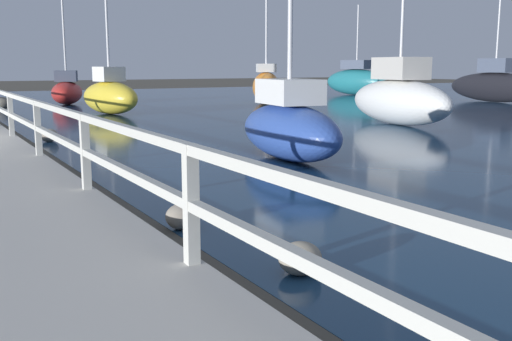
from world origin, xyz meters
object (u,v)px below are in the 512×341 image
(sailboat_teal, at_px, (356,80))
(sailboat_yellow, at_px, (110,95))
(sailboat_white, at_px, (399,98))
(sailboat_blue, at_px, (289,125))
(sailboat_orange, at_px, (266,86))
(sailboat_black, at_px, (495,85))
(sailboat_red, at_px, (67,91))

(sailboat_teal, height_order, sailboat_yellow, sailboat_yellow)
(sailboat_white, relative_size, sailboat_yellow, 1.10)
(sailboat_blue, xyz_separation_m, sailboat_teal, (16.94, 19.06, 0.22))
(sailboat_blue, bearing_deg, sailboat_white, 39.33)
(sailboat_teal, relative_size, sailboat_orange, 0.90)
(sailboat_blue, distance_m, sailboat_orange, 17.07)
(sailboat_orange, xyz_separation_m, sailboat_yellow, (-8.15, -2.74, -0.09))
(sailboat_yellow, bearing_deg, sailboat_black, -19.72)
(sailboat_teal, xyz_separation_m, sailboat_yellow, (-16.80, -6.87, -0.17))
(sailboat_blue, bearing_deg, sailboat_teal, 55.40)
(sailboat_white, bearing_deg, sailboat_orange, 89.38)
(sailboat_white, height_order, sailboat_red, sailboat_white)
(sailboat_blue, relative_size, sailboat_black, 1.35)
(sailboat_red, bearing_deg, sailboat_blue, -72.78)
(sailboat_white, relative_size, sailboat_orange, 1.40)
(sailboat_black, bearing_deg, sailboat_teal, 104.43)
(sailboat_teal, xyz_separation_m, sailboat_orange, (-8.66, -4.13, -0.08))
(sailboat_white, bearing_deg, sailboat_red, 122.96)
(sailboat_teal, relative_size, sailboat_yellow, 0.71)
(sailboat_white, xyz_separation_m, sailboat_black, (11.81, 6.20, 0.02))
(sailboat_teal, height_order, sailboat_red, sailboat_teal)
(sailboat_blue, height_order, sailboat_black, sailboat_blue)
(sailboat_white, height_order, sailboat_black, sailboat_white)
(sailboat_red, bearing_deg, sailboat_orange, -6.56)
(sailboat_black, height_order, sailboat_yellow, sailboat_yellow)
(sailboat_orange, distance_m, sailboat_yellow, 8.60)
(sailboat_red, bearing_deg, sailboat_black, -7.16)
(sailboat_orange, height_order, sailboat_red, sailboat_orange)
(sailboat_orange, bearing_deg, sailboat_yellow, -137.10)
(sailboat_red, xyz_separation_m, sailboat_yellow, (0.14, -6.39, 0.09))
(sailboat_white, distance_m, sailboat_blue, 7.66)
(sailboat_white, xyz_separation_m, sailboat_teal, (10.47, 14.97, 0.07))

